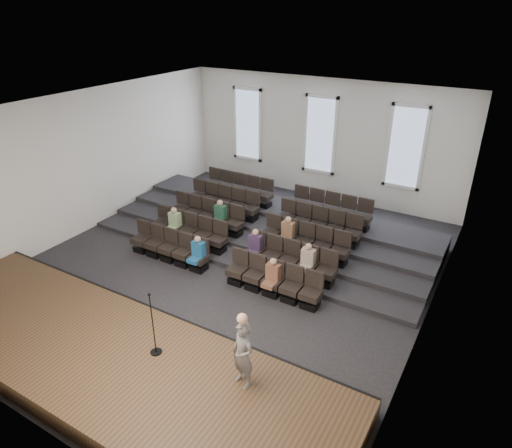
# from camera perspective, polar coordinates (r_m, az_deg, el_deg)

# --- Properties ---
(ground) EXTENTS (14.00, 14.00, 0.00)m
(ground) POSITION_cam_1_polar(r_m,az_deg,el_deg) (14.70, -3.46, -5.43)
(ground) COLOR black
(ground) RESTS_ON ground
(ceiling) EXTENTS (12.00, 14.00, 0.02)m
(ceiling) POSITION_cam_1_polar(r_m,az_deg,el_deg) (12.81, -4.08, 14.04)
(ceiling) COLOR white
(ceiling) RESTS_ON ground
(wall_back) EXTENTS (12.00, 0.04, 5.00)m
(wall_back) POSITION_cam_1_polar(r_m,az_deg,el_deg) (19.44, 8.05, 10.43)
(wall_back) COLOR white
(wall_back) RESTS_ON ground
(wall_front) EXTENTS (12.00, 0.04, 5.00)m
(wall_front) POSITION_cam_1_polar(r_m,az_deg,el_deg) (9.39, -28.85, -11.12)
(wall_front) COLOR white
(wall_front) RESTS_ON ground
(wall_left) EXTENTS (0.04, 14.00, 5.00)m
(wall_left) POSITION_cam_1_polar(r_m,az_deg,el_deg) (17.48, -20.49, 7.23)
(wall_left) COLOR white
(wall_left) RESTS_ON ground
(wall_right) EXTENTS (0.04, 14.00, 5.00)m
(wall_right) POSITION_cam_1_polar(r_m,az_deg,el_deg) (11.60, 21.80, -2.43)
(wall_right) COLOR white
(wall_right) RESTS_ON ground
(stage) EXTENTS (11.80, 3.60, 0.50)m
(stage) POSITION_cam_1_polar(r_m,az_deg,el_deg) (11.53, -18.22, -15.60)
(stage) COLOR #49351F
(stage) RESTS_ON ground
(stage_lip) EXTENTS (11.80, 0.06, 0.52)m
(stage_lip) POSITION_cam_1_polar(r_m,az_deg,el_deg) (12.43, -12.19, -11.27)
(stage_lip) COLOR black
(stage_lip) RESTS_ON ground
(risers) EXTENTS (11.80, 4.80, 0.60)m
(risers) POSITION_cam_1_polar(r_m,az_deg,el_deg) (16.98, 2.45, -0.03)
(risers) COLOR black
(risers) RESTS_ON ground
(seating_rows) EXTENTS (6.80, 4.70, 1.67)m
(seating_rows) POSITION_cam_1_polar(r_m,az_deg,el_deg) (15.50, -0.38, -0.71)
(seating_rows) COLOR black
(seating_rows) RESTS_ON ground
(windows) EXTENTS (8.44, 0.10, 3.24)m
(windows) POSITION_cam_1_polar(r_m,az_deg,el_deg) (19.33, 8.01, 10.96)
(windows) COLOR white
(windows) RESTS_ON wall_back
(audience) EXTENTS (5.45, 2.64, 1.10)m
(audience) POSITION_cam_1_polar(r_m,az_deg,el_deg) (14.48, -1.65, -2.11)
(audience) COLOR #1C5B8F
(audience) RESTS_ON seating_rows
(speaker) EXTENTS (0.65, 0.53, 1.54)m
(speaker) POSITION_cam_1_polar(r_m,az_deg,el_deg) (9.55, -1.66, -16.03)
(speaker) COLOR #615E5C
(speaker) RESTS_ON stage
(mic_stand) EXTENTS (0.27, 0.27, 1.63)m
(mic_stand) POSITION_cam_1_polar(r_m,az_deg,el_deg) (10.69, -12.61, -13.44)
(mic_stand) COLOR black
(mic_stand) RESTS_ON stage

